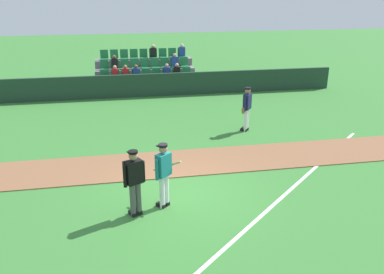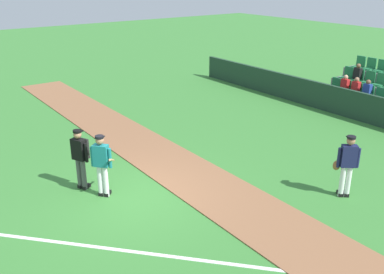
% 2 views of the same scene
% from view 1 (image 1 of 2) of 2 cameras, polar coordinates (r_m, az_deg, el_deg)
% --- Properties ---
extents(ground_plane, '(80.00, 80.00, 0.00)m').
position_cam_1_polar(ground_plane, '(11.36, -1.80, -7.95)').
color(ground_plane, '#387A33').
extents(infield_dirt_path, '(28.00, 2.09, 0.03)m').
position_cam_1_polar(infield_dirt_path, '(13.13, -3.12, -3.76)').
color(infield_dirt_path, brown).
rests_on(infield_dirt_path, ground).
extents(foul_line_chalk, '(8.94, 8.16, 0.01)m').
position_cam_1_polar(foul_line_chalk, '(11.71, 13.39, -7.61)').
color(foul_line_chalk, white).
rests_on(foul_line_chalk, ground).
extents(dugout_fence, '(20.00, 0.16, 1.18)m').
position_cam_1_polar(dugout_fence, '(21.11, -6.21, 7.30)').
color(dugout_fence, '#1E3828').
rests_on(dugout_fence, ground).
extents(stadium_bleachers, '(5.55, 2.95, 2.30)m').
position_cam_1_polar(stadium_bleachers, '(22.92, -6.57, 8.46)').
color(stadium_bleachers, slate).
rests_on(stadium_bleachers, ground).
extents(batter_teal_jersey, '(0.71, 0.69, 1.76)m').
position_cam_1_polar(batter_teal_jersey, '(10.32, -4.03, -5.08)').
color(batter_teal_jersey, white).
rests_on(batter_teal_jersey, ground).
extents(umpire_home_plate, '(0.54, 0.43, 1.76)m').
position_cam_1_polar(umpire_home_plate, '(10.00, -8.20, -5.93)').
color(umpire_home_plate, '#4C4C4C').
rests_on(umpire_home_plate, ground).
extents(runner_navy_jersey, '(0.53, 0.53, 1.76)m').
position_cam_1_polar(runner_navy_jersey, '(15.92, 7.75, 4.16)').
color(runner_navy_jersey, white).
rests_on(runner_navy_jersey, ground).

